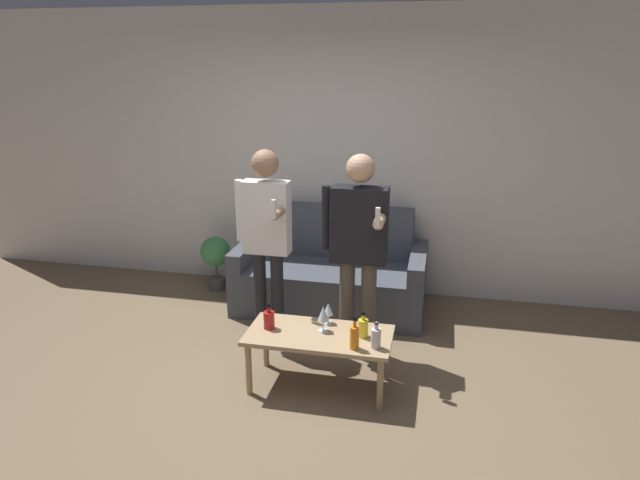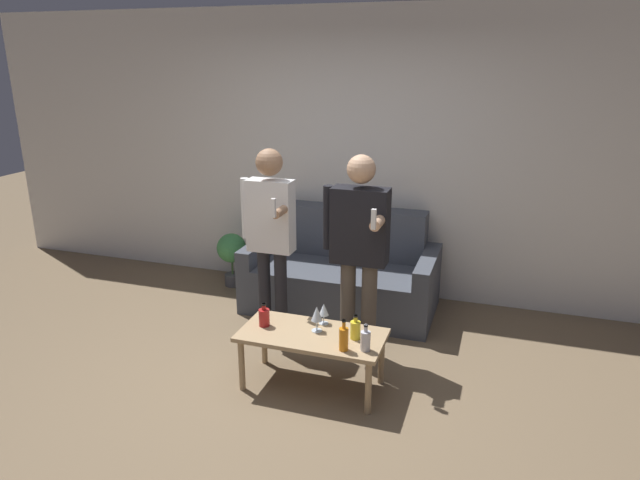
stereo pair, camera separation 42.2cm
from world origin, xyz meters
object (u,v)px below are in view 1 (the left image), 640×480
couch (332,274)px  person_standing_left (266,230)px  person_standing_right (358,241)px  coffee_table (319,340)px  bottle_orange (355,337)px

couch → person_standing_left: size_ratio=1.08×
couch → person_standing_right: (0.36, -0.84, 0.61)m
coffee_table → person_standing_left: bearing=132.6°
coffee_table → bottle_orange: (0.27, -0.16, 0.13)m
couch → person_standing_right: 1.10m
couch → coffee_table: couch is taller
person_standing_right → bottle_orange: bearing=-82.5°
couch → person_standing_left: bearing=-115.2°
bottle_orange → couch: bearing=106.4°
bottle_orange → person_standing_right: size_ratio=0.14×
couch → bottle_orange: (0.46, -1.56, 0.19)m
bottle_orange → coffee_table: bearing=150.2°
person_standing_right → person_standing_left: bearing=176.3°
coffee_table → person_standing_left: (-0.56, 0.61, 0.58)m
coffee_table → person_standing_right: person_standing_right is taller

